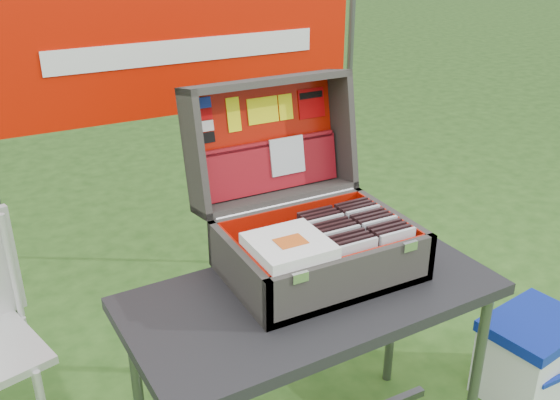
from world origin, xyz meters
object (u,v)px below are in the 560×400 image
table (310,383)px  cardboard_box (369,297)px  cooler (530,356)px  suitcase (311,187)px

table → cardboard_box: size_ratio=3.15×
cooler → cardboard_box: cardboard_box is taller
table → cardboard_box: table is taller
cooler → suitcase: bearing=156.0°
suitcase → cooler: 1.28m
table → cardboard_box: bearing=38.4°
table → cardboard_box: 0.88m
suitcase → cardboard_box: bearing=35.5°
suitcase → cardboard_box: suitcase is taller
table → suitcase: suitcase is taller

